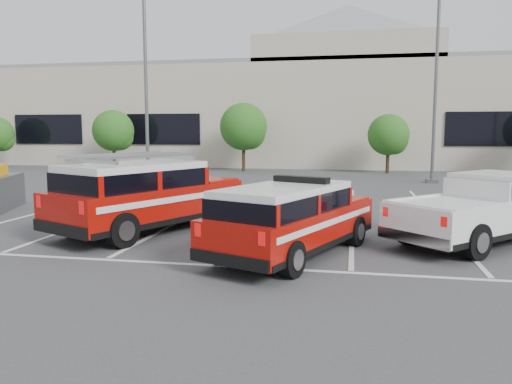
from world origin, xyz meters
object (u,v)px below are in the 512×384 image
at_px(ladder_suv, 146,201).
at_px(tree_left, 115,132).
at_px(tree_mid_right, 390,136).
at_px(tree_mid_left, 245,128).
at_px(convention_building, 325,110).
at_px(light_pole_left, 146,86).
at_px(light_pole_mid, 436,88).
at_px(white_pickup, 487,215).
at_px(fire_chief_suv, 292,224).

bearing_deg(ladder_suv, tree_left, 143.77).
bearing_deg(tree_mid_right, tree_mid_left, 180.00).
relative_size(convention_building, ladder_suv, 9.84).
bearing_deg(convention_building, tree_left, -146.95).
distance_m(tree_mid_right, light_pole_left, 16.72).
bearing_deg(tree_mid_left, light_pole_left, -107.10).
relative_size(convention_building, tree_left, 13.58).
height_order(tree_mid_left, ladder_suv, tree_mid_left).
height_order(tree_mid_right, light_pole_mid, light_pole_mid).
bearing_deg(white_pickup, tree_mid_left, 162.18).
relative_size(tree_mid_right, fire_chief_suv, 0.73).
xyz_separation_m(tree_mid_left, fire_chief_suv, (6.25, -23.68, -2.30)).
bearing_deg(tree_mid_left, ladder_suv, -85.10).
relative_size(tree_left, ladder_suv, 0.72).
bearing_deg(light_pole_left, tree_mid_left, 72.90).
xyz_separation_m(tree_mid_left, light_pole_left, (-3.09, -10.05, 2.14)).
xyz_separation_m(tree_left, fire_chief_suv, (16.25, -23.68, -2.03)).
xyz_separation_m(tree_mid_right, light_pole_left, (-13.09, -10.05, 2.68)).
distance_m(tree_mid_left, white_pickup, 24.12).
bearing_deg(convention_building, light_pole_mid, -66.74).
distance_m(light_pole_left, light_pole_mid, 15.52).
relative_size(light_pole_left, ladder_suv, 1.68).
xyz_separation_m(convention_building, light_pole_left, (-8.18, -19.86, 0.47)).
bearing_deg(tree_left, ladder_suv, -61.40).
height_order(convention_building, light_pole_mid, convention_building).
distance_m(light_pole_left, fire_chief_suv, 17.12).
relative_size(tree_mid_right, white_pickup, 0.73).
bearing_deg(tree_left, light_pole_left, -55.48).
xyz_separation_m(light_pole_left, white_pickup, (14.12, -11.28, -4.48)).
xyz_separation_m(fire_chief_suv, ladder_suv, (-4.38, 1.91, 0.16)).
height_order(light_pole_left, ladder_suv, light_pole_left).
bearing_deg(convention_building, ladder_suv, -95.82).
height_order(tree_mid_left, light_pole_left, light_pole_left).
xyz_separation_m(tree_mid_left, white_pickup, (11.03, -21.32, -2.34)).
height_order(tree_mid_left, fire_chief_suv, tree_mid_left).
relative_size(light_pole_mid, ladder_suv, 1.68).
relative_size(tree_mid_left, light_pole_mid, 0.47).
height_order(light_pole_mid, ladder_suv, light_pole_mid).
relative_size(tree_left, tree_mid_right, 1.11).
height_order(tree_left, white_pickup, tree_left).
bearing_deg(tree_mid_right, tree_left, 180.00).
xyz_separation_m(white_pickup, ladder_suv, (-9.16, -0.45, 0.19)).
height_order(tree_left, light_pole_mid, light_pole_mid).
height_order(light_pole_left, fire_chief_suv, light_pole_left).
distance_m(tree_mid_left, ladder_suv, 21.96).
bearing_deg(light_pole_left, fire_chief_suv, -55.59).
xyz_separation_m(convention_building, tree_mid_right, (4.91, -9.82, -2.22)).
bearing_deg(tree_left, convention_building, 33.05).
height_order(convention_building, fire_chief_suv, convention_building).
height_order(tree_mid_right, ladder_suv, tree_mid_right).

